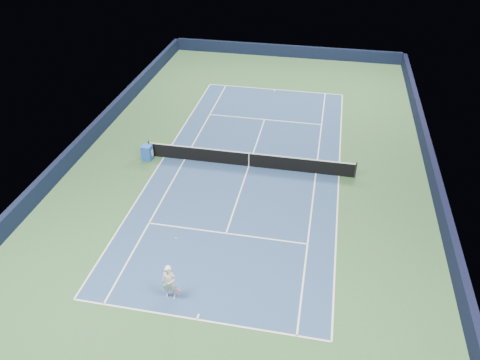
# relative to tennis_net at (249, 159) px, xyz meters

# --- Properties ---
(ground) EXTENTS (40.00, 40.00, 0.00)m
(ground) POSITION_rel_tennis_net_xyz_m (0.00, 0.00, -0.50)
(ground) COLOR #2E532D
(ground) RESTS_ON ground
(wall_far) EXTENTS (22.00, 0.35, 1.10)m
(wall_far) POSITION_rel_tennis_net_xyz_m (0.00, 19.82, 0.05)
(wall_far) COLOR black
(wall_far) RESTS_ON ground
(wall_right) EXTENTS (0.35, 40.00, 1.10)m
(wall_right) POSITION_rel_tennis_net_xyz_m (10.82, 0.00, 0.05)
(wall_right) COLOR black
(wall_right) RESTS_ON ground
(wall_left) EXTENTS (0.35, 40.00, 1.10)m
(wall_left) POSITION_rel_tennis_net_xyz_m (-10.82, 0.00, 0.05)
(wall_left) COLOR black
(wall_left) RESTS_ON ground
(court_surface) EXTENTS (10.97, 23.77, 0.01)m
(court_surface) POSITION_rel_tennis_net_xyz_m (0.00, 0.00, -0.50)
(court_surface) COLOR navy
(court_surface) RESTS_ON ground
(baseline_far) EXTENTS (10.97, 0.08, 0.00)m
(baseline_far) POSITION_rel_tennis_net_xyz_m (0.00, 11.88, -0.50)
(baseline_far) COLOR white
(baseline_far) RESTS_ON ground
(baseline_near) EXTENTS (10.97, 0.08, 0.00)m
(baseline_near) POSITION_rel_tennis_net_xyz_m (0.00, -11.88, -0.50)
(baseline_near) COLOR white
(baseline_near) RESTS_ON ground
(sideline_doubles_right) EXTENTS (0.08, 23.77, 0.00)m
(sideline_doubles_right) POSITION_rel_tennis_net_xyz_m (5.49, 0.00, -0.50)
(sideline_doubles_right) COLOR white
(sideline_doubles_right) RESTS_ON ground
(sideline_doubles_left) EXTENTS (0.08, 23.77, 0.00)m
(sideline_doubles_left) POSITION_rel_tennis_net_xyz_m (-5.49, 0.00, -0.50)
(sideline_doubles_left) COLOR white
(sideline_doubles_left) RESTS_ON ground
(sideline_singles_right) EXTENTS (0.08, 23.77, 0.00)m
(sideline_singles_right) POSITION_rel_tennis_net_xyz_m (4.12, 0.00, -0.50)
(sideline_singles_right) COLOR white
(sideline_singles_right) RESTS_ON ground
(sideline_singles_left) EXTENTS (0.08, 23.77, 0.00)m
(sideline_singles_left) POSITION_rel_tennis_net_xyz_m (-4.12, 0.00, -0.50)
(sideline_singles_left) COLOR white
(sideline_singles_left) RESTS_ON ground
(service_line_far) EXTENTS (8.23, 0.08, 0.00)m
(service_line_far) POSITION_rel_tennis_net_xyz_m (0.00, 6.40, -0.50)
(service_line_far) COLOR white
(service_line_far) RESTS_ON ground
(service_line_near) EXTENTS (8.23, 0.08, 0.00)m
(service_line_near) POSITION_rel_tennis_net_xyz_m (0.00, -6.40, -0.50)
(service_line_near) COLOR white
(service_line_near) RESTS_ON ground
(center_service_line) EXTENTS (0.08, 12.80, 0.00)m
(center_service_line) POSITION_rel_tennis_net_xyz_m (0.00, 0.00, -0.50)
(center_service_line) COLOR white
(center_service_line) RESTS_ON ground
(center_mark_far) EXTENTS (0.08, 0.30, 0.00)m
(center_mark_far) POSITION_rel_tennis_net_xyz_m (0.00, 11.73, -0.50)
(center_mark_far) COLOR white
(center_mark_far) RESTS_ON ground
(center_mark_near) EXTENTS (0.08, 0.30, 0.00)m
(center_mark_near) POSITION_rel_tennis_net_xyz_m (0.00, -11.73, -0.50)
(center_mark_near) COLOR white
(center_mark_near) RESTS_ON ground
(tennis_net) EXTENTS (12.90, 0.10, 1.07)m
(tennis_net) POSITION_rel_tennis_net_xyz_m (0.00, 0.00, 0.00)
(tennis_net) COLOR black
(tennis_net) RESTS_ON ground
(sponsor_cube) EXTENTS (0.64, 0.59, 0.98)m
(sponsor_cube) POSITION_rel_tennis_net_xyz_m (-6.40, -0.45, -0.02)
(sponsor_cube) COLOR blue
(sponsor_cube) RESTS_ON ground
(tennis_player) EXTENTS (0.80, 1.25, 2.55)m
(tennis_player) POSITION_rel_tennis_net_xyz_m (-1.42, -10.92, 0.38)
(tennis_player) COLOR white
(tennis_player) RESTS_ON ground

